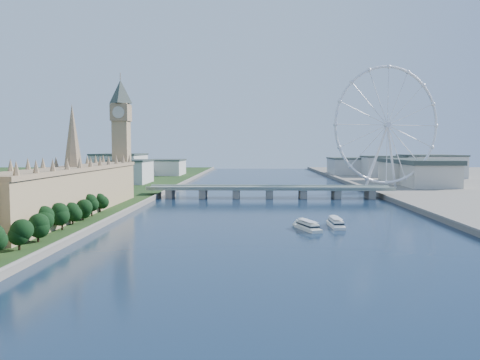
{
  "coord_description": "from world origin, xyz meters",
  "views": [
    {
      "loc": [
        -13.64,
        -121.38,
        45.6
      ],
      "look_at": [
        -23.85,
        210.0,
        22.41
      ],
      "focal_mm": 35.0,
      "sensor_mm": 36.0,
      "label": 1
    }
  ],
  "objects": [
    {
      "name": "ground",
      "position": [
        0.0,
        0.0,
        0.0
      ],
      "size": [
        2000.0,
        2000.0,
        0.0
      ],
      "primitive_type": "plane",
      "color": "#1A354A",
      "rests_on": "ground"
    },
    {
      "name": "tree_row",
      "position": [
        -113.0,
        74.0,
        9.61
      ],
      "size": [
        9.02,
        217.02,
        22.25
      ],
      "color": "black",
      "rests_on": "ground"
    },
    {
      "name": "parliament_range",
      "position": [
        -128.0,
        170.0,
        18.48
      ],
      "size": [
        24.0,
        200.0,
        70.0
      ],
      "color": "tan",
      "rests_on": "ground"
    },
    {
      "name": "big_ben",
      "position": [
        -128.0,
        278.0,
        66.57
      ],
      "size": [
        20.02,
        20.02,
        110.0
      ],
      "color": "tan",
      "rests_on": "ground"
    },
    {
      "name": "westminster_bridge",
      "position": [
        0.0,
        300.0,
        6.63
      ],
      "size": [
        220.0,
        22.0,
        9.5
      ],
      "color": "gray",
      "rests_on": "ground"
    },
    {
      "name": "london_eye",
      "position": [
        119.98,
        355.08,
        67.52
      ],
      "size": [
        113.6,
        39.12,
        124.3
      ],
      "color": "silver",
      "rests_on": "ground"
    },
    {
      "name": "county_hall",
      "position": [
        175.0,
        430.0,
        0.0
      ],
      "size": [
        54.0,
        144.0,
        35.0
      ],
      "primitive_type": null,
      "color": "beige",
      "rests_on": "ground"
    },
    {
      "name": "city_skyline",
      "position": [
        39.22,
        560.08,
        16.96
      ],
      "size": [
        505.0,
        280.0,
        32.0
      ],
      "color": "beige",
      "rests_on": "ground"
    },
    {
      "name": "tour_boat_near",
      "position": [
        15.9,
        135.14,
        0.0
      ],
      "size": [
        15.26,
        26.89,
        5.76
      ],
      "primitive_type": null,
      "rotation": [
        0.0,
        0.0,
        0.35
      ],
      "color": "silver",
      "rests_on": "ground"
    },
    {
      "name": "tour_boat_far",
      "position": [
        33.09,
        145.34,
        0.0
      ],
      "size": [
        7.74,
        27.03,
        5.89
      ],
      "primitive_type": null,
      "rotation": [
        0.0,
        0.0,
        0.03
      ],
      "color": "silver",
      "rests_on": "ground"
    }
  ]
}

